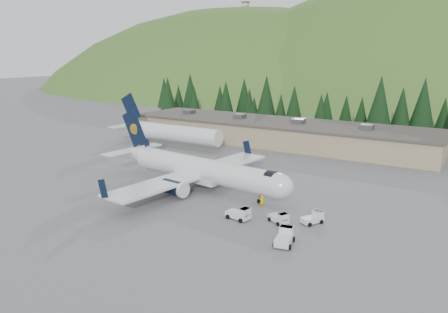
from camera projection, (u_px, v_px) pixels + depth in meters
ground at (204, 190)px, 67.03m from camera, size 600.00×600.00×0.00m
airliner at (199, 169)px, 66.93m from camera, size 34.29×32.27×11.37m
second_airliner at (166, 132)px, 97.13m from camera, size 27.50×11.00×10.05m
baggage_tug_a at (240, 214)px, 54.88m from camera, size 3.29×2.25×1.65m
baggage_tug_b at (280, 218)px, 53.75m from camera, size 3.02×2.54×1.44m
baggage_tug_c at (285, 237)px, 48.01m from camera, size 2.45×3.46×1.71m
terminal_building at (277, 132)px, 100.52m from camera, size 71.00×17.00×6.10m
baggage_tug_d at (314, 218)px, 53.83m from camera, size 2.60×3.06×1.46m
ramp_worker at (262, 202)px, 59.04m from camera, size 0.76×0.71×1.75m
tree_line at (308, 103)px, 118.88m from camera, size 114.64×18.47×14.02m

